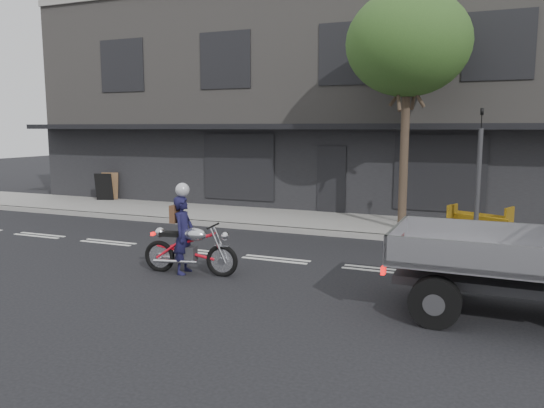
{
  "coord_description": "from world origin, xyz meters",
  "views": [
    {
      "loc": [
        4.45,
        -11.05,
        3.02
      ],
      "look_at": [
        -0.3,
        0.5,
        1.21
      ],
      "focal_mm": 35.0,
      "sensor_mm": 36.0,
      "label": 1
    }
  ],
  "objects_px": {
    "traffic_light_pole": "(478,182)",
    "motorcycle": "(190,248)",
    "sandwich_board": "(104,187)",
    "street_tree": "(408,44)",
    "construction_barrier": "(480,222)",
    "rider": "(184,235)"
  },
  "relations": [
    {
      "from": "motorcycle",
      "to": "sandwich_board",
      "type": "bearing_deg",
      "value": 131.82
    },
    {
      "from": "street_tree",
      "to": "construction_barrier",
      "type": "distance_m",
      "value": 5.17
    },
    {
      "from": "sandwich_board",
      "to": "construction_barrier",
      "type": "bearing_deg",
      "value": -27.53
    },
    {
      "from": "traffic_light_pole",
      "to": "construction_barrier",
      "type": "height_order",
      "value": "traffic_light_pole"
    },
    {
      "from": "motorcycle",
      "to": "rider",
      "type": "relative_size",
      "value": 1.28
    },
    {
      "from": "street_tree",
      "to": "traffic_light_pole",
      "type": "xyz_separation_m",
      "value": [
        2.0,
        -0.85,
        -3.63
      ]
    },
    {
      "from": "street_tree",
      "to": "rider",
      "type": "relative_size",
      "value": 4.15
    },
    {
      "from": "traffic_light_pole",
      "to": "construction_barrier",
      "type": "bearing_deg",
      "value": 75.86
    },
    {
      "from": "rider",
      "to": "street_tree",
      "type": "bearing_deg",
      "value": -37.36
    },
    {
      "from": "traffic_light_pole",
      "to": "motorcycle",
      "type": "distance_m",
      "value": 7.53
    },
    {
      "from": "motorcycle",
      "to": "construction_barrier",
      "type": "height_order",
      "value": "motorcycle"
    },
    {
      "from": "construction_barrier",
      "to": "sandwich_board",
      "type": "bearing_deg",
      "value": 171.79
    },
    {
      "from": "street_tree",
      "to": "sandwich_board",
      "type": "xyz_separation_m",
      "value": [
        -11.85,
        1.49,
        -4.59
      ]
    },
    {
      "from": "construction_barrier",
      "to": "motorcycle",
      "type": "bearing_deg",
      "value": -135.1
    },
    {
      "from": "traffic_light_pole",
      "to": "motorcycle",
      "type": "relative_size",
      "value": 1.68
    },
    {
      "from": "street_tree",
      "to": "construction_barrier",
      "type": "relative_size",
      "value": 4.45
    },
    {
      "from": "motorcycle",
      "to": "construction_barrier",
      "type": "xyz_separation_m",
      "value": [
        5.48,
        5.46,
        0.02
      ]
    },
    {
      "from": "motorcycle",
      "to": "sandwich_board",
      "type": "distance_m",
      "value": 11.28
    },
    {
      "from": "rider",
      "to": "sandwich_board",
      "type": "relative_size",
      "value": 1.51
    },
    {
      "from": "rider",
      "to": "sandwich_board",
      "type": "height_order",
      "value": "rider"
    },
    {
      "from": "rider",
      "to": "traffic_light_pole",
      "type": "bearing_deg",
      "value": -53.91
    },
    {
      "from": "traffic_light_pole",
      "to": "rider",
      "type": "bearing_deg",
      "value": -137.23
    }
  ]
}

